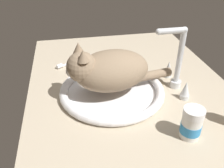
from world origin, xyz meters
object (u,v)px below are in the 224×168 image
faucet (176,66)px  cat (107,70)px  toothbrush (74,61)px  sink_basin (112,90)px  pill_bottle (191,124)px

faucet → cat: (0.28, -24.85, 0.98)cm
faucet → toothbrush: 44.77cm
sink_basin → pill_bottle: size_ratio=3.87×
sink_basin → pill_bottle: 30.37cm
faucet → pill_bottle: bearing=-13.2°
sink_basin → cat: size_ratio=0.96×
faucet → toothbrush: size_ratio=1.44×
cat → pill_bottle: (24.49, 19.04, -5.44)cm
pill_bottle → toothbrush: 59.34cm
cat → toothbrush: 30.33cm
cat → sink_basin: bearing=99.0°
sink_basin → faucet: 24.30cm
pill_bottle → toothbrush: (-51.57, -29.10, -3.80)cm
faucet → pill_bottle: (24.77, -5.80, -4.46)cm
sink_basin → pill_bottle: pill_bottle is taller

